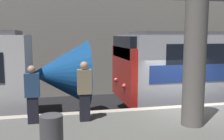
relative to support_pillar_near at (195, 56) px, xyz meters
The scene contains 6 objects.
ground_plane 3.49m from the support_pillar_near, 65.45° to the left, with size 120.00×120.00×0.00m, color black.
station_rear_barrier 8.54m from the support_pillar_near, 84.42° to the left, with size 50.00×0.15×5.40m.
support_pillar_near is the anchor object (origin of this frame).
person_waiting 3.03m from the support_pillar_near, 161.12° to the left, with size 0.38×0.24×1.64m.
person_walking 4.34m from the support_pillar_near, 165.73° to the left, with size 0.38×0.24×1.56m.
trash_bin 4.01m from the support_pillar_near, 162.34° to the right, with size 0.44×0.44×0.85m.
Camera 1 is at (-4.32, -7.85, 3.40)m, focal length 42.00 mm.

